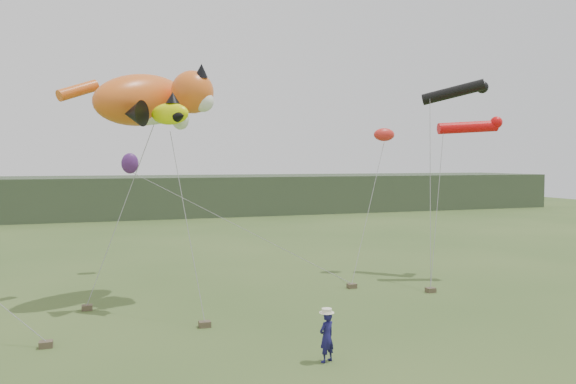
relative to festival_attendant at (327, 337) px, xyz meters
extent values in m
plane|color=#385123|center=(0.55, 1.18, -0.71)|extent=(120.00, 120.00, 0.00)
cube|color=#2D3D28|center=(0.55, 46.18, 1.29)|extent=(90.00, 12.00, 4.00)
imported|color=#171550|center=(0.00, 0.00, 0.00)|extent=(0.61, 0.53, 1.42)
cube|color=brown|center=(-6.43, 7.93, -0.61)|extent=(0.39, 0.31, 0.20)
cube|color=brown|center=(-2.63, 4.37, -0.61)|extent=(0.39, 0.31, 0.20)
cube|color=brown|center=(7.43, 6.25, -0.61)|extent=(0.39, 0.31, 0.20)
cube|color=brown|center=(-7.53, 3.83, -0.61)|extent=(0.39, 0.31, 0.20)
cube|color=brown|center=(4.59, 8.06, -0.61)|extent=(0.39, 0.31, 0.20)
ellipsoid|color=orange|center=(-4.21, 9.27, 7.36)|extent=(5.05, 4.46, 2.61)
sphere|color=orange|center=(-2.33, 8.33, 7.64)|extent=(1.69, 1.69, 1.69)
cone|color=black|center=(-2.05, 7.86, 8.44)|extent=(0.53, 0.64, 0.64)
cone|color=black|center=(-1.86, 8.80, 8.44)|extent=(0.53, 0.61, 0.60)
sphere|color=white|center=(-1.95, 8.05, 7.27)|extent=(0.85, 0.85, 0.85)
ellipsoid|color=white|center=(-4.02, 8.99, 6.61)|extent=(1.66, 0.83, 0.52)
sphere|color=white|center=(-2.89, 7.77, 6.51)|extent=(0.66, 0.66, 0.66)
sphere|color=white|center=(-2.70, 9.09, 6.51)|extent=(0.66, 0.66, 0.66)
cylinder|color=orange|center=(-6.66, 10.03, 7.74)|extent=(1.75, 1.28, 1.02)
ellipsoid|color=#F0FF03|center=(-3.37, 7.09, 6.65)|extent=(1.62, 1.42, 0.84)
cone|color=black|center=(-4.67, 7.41, 6.65)|extent=(1.18, 1.23, 0.97)
cone|color=black|center=(-3.27, 7.09, 7.25)|extent=(0.54, 0.54, 0.43)
cone|color=black|center=(-3.05, 6.54, 6.55)|extent=(0.57, 0.61, 0.43)
cone|color=black|center=(-3.05, 7.63, 6.55)|extent=(0.57, 0.61, 0.43)
cylinder|color=black|center=(10.86, 9.74, 8.32)|extent=(2.71, 2.39, 1.19)
sphere|color=black|center=(12.22, 9.25, 8.56)|extent=(0.60, 0.60, 0.60)
cylinder|color=red|center=(10.67, 8.27, 6.50)|extent=(2.87, 1.27, 0.68)
sphere|color=red|center=(11.93, 7.82, 6.72)|extent=(0.56, 0.56, 0.56)
ellipsoid|color=red|center=(7.82, 11.19, 6.23)|extent=(1.12, 0.65, 0.65)
ellipsoid|color=#4F216B|center=(-4.42, 14.90, 4.78)|extent=(0.84, 0.56, 1.03)
camera|label=1|loc=(-5.98, -14.21, 4.89)|focal=35.00mm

